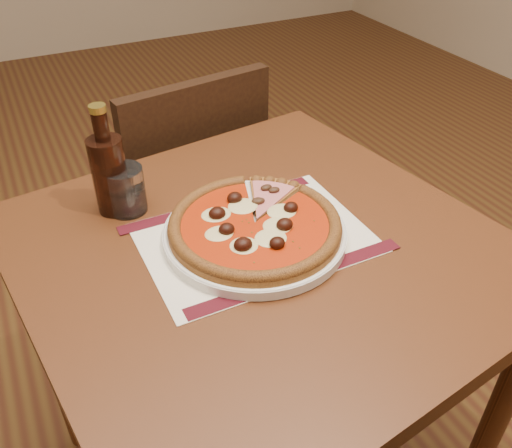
{
  "coord_description": "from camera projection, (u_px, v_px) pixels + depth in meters",
  "views": [
    {
      "loc": [
        -0.53,
        -1.16,
        1.35
      ],
      "look_at": [
        -0.19,
        -0.48,
        0.78
      ],
      "focal_mm": 38.0,
      "sensor_mm": 36.0,
      "label": 1
    }
  ],
  "objects": [
    {
      "name": "plate",
      "position": [
        255.0,
        233.0,
        0.96
      ],
      "size": [
        0.33,
        0.33,
        0.02
      ],
      "primitive_type": "cylinder",
      "color": "white",
      "rests_on": "placemat"
    },
    {
      "name": "ham_slice",
      "position": [
        271.0,
        194.0,
        1.04
      ],
      "size": [
        0.13,
        0.14,
        0.02
      ],
      "rotation": [
        0.0,
        0.0,
        0.84
      ],
      "color": "#AC7029",
      "rests_on": "plate"
    },
    {
      "name": "table",
      "position": [
        261.0,
        286.0,
        1.02
      ],
      "size": [
        0.9,
        0.9,
        0.75
      ],
      "rotation": [
        0.0,
        0.0,
        0.14
      ],
      "color": "#5B2B15",
      "rests_on": "ground"
    },
    {
      "name": "placemat",
      "position": [
        255.0,
        238.0,
        0.97
      ],
      "size": [
        0.4,
        0.28,
        0.0
      ],
      "primitive_type": "cube",
      "rotation": [
        0.0,
        0.0,
        0.0
      ],
      "color": "white",
      "rests_on": "table"
    },
    {
      "name": "bottle",
      "position": [
        109.0,
        172.0,
        0.99
      ],
      "size": [
        0.06,
        0.06,
        0.21
      ],
      "color": "black",
      "rests_on": "table"
    },
    {
      "name": "chair_far",
      "position": [
        185.0,
        195.0,
        1.55
      ],
      "size": [
        0.47,
        0.47,
        0.86
      ],
      "rotation": [
        0.0,
        0.0,
        3.3
      ],
      "color": "black",
      "rests_on": "ground"
    },
    {
      "name": "pizza",
      "position": [
        255.0,
        224.0,
        0.95
      ],
      "size": [
        0.31,
        0.31,
        0.04
      ],
      "color": "#AC7029",
      "rests_on": "plate"
    },
    {
      "name": "water_glass",
      "position": [
        125.0,
        190.0,
        1.02
      ],
      "size": [
        0.1,
        0.1,
        0.09
      ],
      "primitive_type": "cylinder",
      "rotation": [
        0.0,
        0.0,
        -0.43
      ],
      "color": "white",
      "rests_on": "table"
    }
  ]
}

